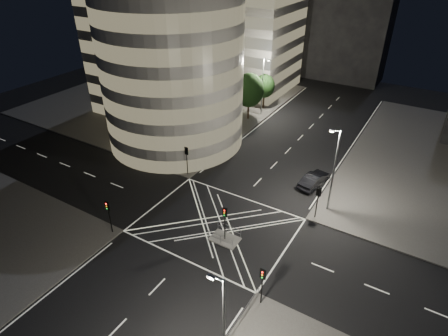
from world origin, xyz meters
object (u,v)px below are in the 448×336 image
Objects in this scene: traffic_signal_nl at (108,211)px; traffic_signal_fl at (187,156)px; street_lamp_right_far at (334,169)px; street_lamp_right_near at (223,330)px; traffic_signal_nr at (262,280)px; central_island at (225,239)px; traffic_signal_fr at (318,197)px; sedan at (314,180)px; traffic_signal_island at (225,218)px; street_lamp_left_near at (204,122)px; street_lamp_left_far at (263,85)px.

traffic_signal_fl is at bearing 90.00° from traffic_signal_nl.
street_lamp_right_far is 23.00m from street_lamp_right_near.
traffic_signal_nl and traffic_signal_nr have the same top height.
central_island is 0.75× the size of traffic_signal_fr.
sedan is (-2.39, 6.25, -2.05)m from traffic_signal_fr.
traffic_signal_nl is at bearing -153.86° from traffic_signal_island.
traffic_signal_island is at bearing 120.75° from street_lamp_right_near.
street_lamp_right_far is at bearing 137.86° from sedan.
traffic_signal_nl is 1.00× the size of traffic_signal_fr.
sedan is at bearing 3.80° from street_lamp_left_near.
traffic_signal_nr reaches higher than central_island.
street_lamp_left_far is 28.23m from street_lamp_right_far.
traffic_signal_fl is 18.55m from street_lamp_right_far.
street_lamp_left_far is (-18.24, 23.20, 2.63)m from traffic_signal_fr.
traffic_signal_nl is at bearing -88.06° from street_lamp_left_near.
traffic_signal_island is 17.89m from street_lamp_left_near.
street_lamp_left_far is 1.00× the size of street_lamp_right_far.
street_lamp_left_near reaches higher than traffic_signal_fr.
traffic_signal_fr and traffic_signal_island have the same top height.
traffic_signal_nl is 36.90m from street_lamp_left_far.
traffic_signal_fl is 0.40× the size of street_lamp_right_near.
sedan is at bearing 96.85° from traffic_signal_nr.
traffic_signal_nr is 16.03m from street_lamp_right_far.
street_lamp_left_far reaches higher than traffic_signal_nl.
central_island is 12.36m from traffic_signal_nl.
traffic_signal_nr and traffic_signal_island have the same top height.
traffic_signal_fl is 0.40× the size of street_lamp_right_far.
traffic_signal_fl is 1.00× the size of traffic_signal_island.
street_lamp_right_near reaches higher than traffic_signal_fr.
street_lamp_right_near is (0.00, -23.00, 0.00)m from street_lamp_right_far.
street_lamp_left_far is 23.67m from sedan.
street_lamp_left_near is (-11.44, 13.50, 5.47)m from central_island.
traffic_signal_nl is 0.40× the size of street_lamp_right_far.
traffic_signal_nr is 0.77× the size of sedan.
street_lamp_right_near is at bearing -59.25° from central_island.
street_lamp_right_near reaches higher than traffic_signal_island.
street_lamp_right_far is at bearing 40.91° from traffic_signal_nl.
traffic_signal_fl is 0.40× the size of street_lamp_left_near.
traffic_signal_nr is at bearing -45.87° from street_lamp_left_near.
street_lamp_right_far and street_lamp_right_near have the same top height.
traffic_signal_island is 15.35m from sedan.
street_lamp_right_near is at bearing -66.79° from street_lamp_left_far.
traffic_signal_fr is (6.80, 8.30, 2.84)m from central_island.
street_lamp_right_far is at bearing -9.03° from street_lamp_left_near.
street_lamp_right_far is at bearing 73.89° from traffic_signal_fr.
street_lamp_right_far is (0.64, 2.20, 2.63)m from traffic_signal_fr.
street_lamp_right_far is at bearing 90.00° from street_lamp_right_near.
traffic_signal_fl is at bearing 33.51° from sedan.
street_lamp_right_near reaches higher than traffic_signal_nl.
street_lamp_right_far is (18.24, 2.20, 2.63)m from traffic_signal_fl.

